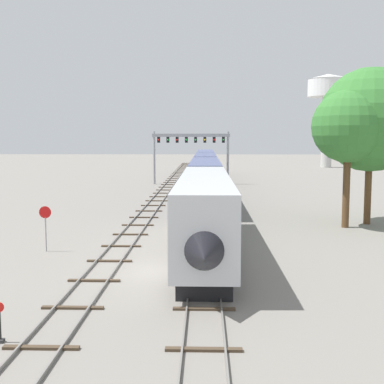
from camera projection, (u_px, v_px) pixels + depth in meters
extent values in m
plane|color=gray|center=(167.00, 271.00, 26.65)|extent=(400.00, 400.00, 0.00)
cube|color=slate|center=(201.00, 179.00, 86.24)|extent=(0.07, 200.00, 0.16)
cube|color=slate|center=(210.00, 179.00, 86.20)|extent=(0.07, 200.00, 0.16)
cube|color=#473828|center=(204.00, 350.00, 16.65)|extent=(2.60, 0.24, 0.10)
cube|color=#473828|center=(204.00, 309.00, 20.62)|extent=(2.60, 0.24, 0.10)
cube|color=#473828|center=(204.00, 281.00, 24.60)|extent=(2.60, 0.24, 0.10)
cube|color=#473828|center=(205.00, 262.00, 28.57)|extent=(2.60, 0.24, 0.10)
cube|color=#473828|center=(205.00, 247.00, 32.55)|extent=(2.60, 0.24, 0.10)
cube|color=#473828|center=(205.00, 235.00, 36.53)|extent=(2.60, 0.24, 0.10)
cube|color=#473828|center=(205.00, 225.00, 40.50)|extent=(2.60, 0.24, 0.10)
cube|color=#473828|center=(205.00, 218.00, 44.48)|extent=(2.60, 0.24, 0.10)
cube|color=#473828|center=(205.00, 211.00, 48.45)|extent=(2.60, 0.24, 0.10)
cube|color=#473828|center=(205.00, 206.00, 52.43)|extent=(2.60, 0.24, 0.10)
cube|color=#473828|center=(205.00, 201.00, 56.40)|extent=(2.60, 0.24, 0.10)
cube|color=#473828|center=(205.00, 197.00, 60.38)|extent=(2.60, 0.24, 0.10)
cube|color=#473828|center=(205.00, 193.00, 64.36)|extent=(2.60, 0.24, 0.10)
cube|color=#473828|center=(205.00, 190.00, 68.33)|extent=(2.60, 0.24, 0.10)
cube|color=#473828|center=(205.00, 187.00, 72.31)|extent=(2.60, 0.24, 0.10)
cube|color=#473828|center=(205.00, 185.00, 76.28)|extent=(2.60, 0.24, 0.10)
cube|color=#473828|center=(205.00, 182.00, 80.26)|extent=(2.60, 0.24, 0.10)
cube|color=#473828|center=(205.00, 180.00, 84.23)|extent=(2.60, 0.24, 0.10)
cube|color=#473828|center=(205.00, 179.00, 88.21)|extent=(2.60, 0.24, 0.10)
cube|color=#473828|center=(205.00, 177.00, 92.18)|extent=(2.60, 0.24, 0.10)
cube|color=#473828|center=(205.00, 175.00, 96.16)|extent=(2.60, 0.24, 0.10)
cube|color=#473828|center=(205.00, 174.00, 100.14)|extent=(2.60, 0.24, 0.10)
cube|color=#473828|center=(205.00, 172.00, 104.11)|extent=(2.60, 0.24, 0.10)
cube|color=#473828|center=(205.00, 171.00, 108.09)|extent=(2.60, 0.24, 0.10)
cube|color=#473828|center=(205.00, 170.00, 112.06)|extent=(2.60, 0.24, 0.10)
cube|color=#473828|center=(205.00, 169.00, 116.04)|extent=(2.60, 0.24, 0.10)
cube|color=#473828|center=(205.00, 168.00, 120.01)|extent=(2.60, 0.24, 0.10)
cube|color=#473828|center=(205.00, 167.00, 123.99)|extent=(2.60, 0.24, 0.10)
cube|color=#473828|center=(205.00, 166.00, 127.97)|extent=(2.60, 0.24, 0.10)
cube|color=#473828|center=(206.00, 165.00, 131.94)|extent=(2.60, 0.24, 0.10)
cube|color=#473828|center=(206.00, 165.00, 135.92)|extent=(2.60, 0.24, 0.10)
cube|color=#473828|center=(206.00, 164.00, 139.89)|extent=(2.60, 0.24, 0.10)
cube|color=#473828|center=(206.00, 163.00, 143.87)|extent=(2.60, 0.24, 0.10)
cube|color=#473828|center=(206.00, 162.00, 147.84)|extent=(2.60, 0.24, 0.10)
cube|color=#473828|center=(206.00, 162.00, 151.82)|extent=(2.60, 0.24, 0.10)
cube|color=#473828|center=(206.00, 161.00, 155.80)|extent=(2.60, 0.24, 0.10)
cube|color=#473828|center=(206.00, 161.00, 159.77)|extent=(2.60, 0.24, 0.10)
cube|color=#473828|center=(206.00, 160.00, 163.75)|extent=(2.60, 0.24, 0.10)
cube|color=#473828|center=(206.00, 160.00, 167.72)|extent=(2.60, 0.24, 0.10)
cube|color=#473828|center=(206.00, 159.00, 171.70)|extent=(2.60, 0.24, 0.10)
cube|color=#473828|center=(206.00, 159.00, 175.67)|extent=(2.60, 0.24, 0.10)
cube|color=#473828|center=(206.00, 158.00, 179.65)|extent=(2.60, 0.24, 0.10)
cube|color=#473828|center=(206.00, 158.00, 183.62)|extent=(2.60, 0.24, 0.10)
cube|color=slate|center=(159.00, 191.00, 66.51)|extent=(0.07, 160.00, 0.16)
cube|color=slate|center=(170.00, 191.00, 66.47)|extent=(0.07, 160.00, 0.16)
cube|color=#473828|center=(41.00, 348.00, 16.80)|extent=(2.60, 0.24, 0.10)
cube|color=#473828|center=(73.00, 308.00, 20.77)|extent=(2.60, 0.24, 0.10)
cube|color=#473828|center=(94.00, 281.00, 24.75)|extent=(2.60, 0.24, 0.10)
cube|color=#473828|center=(110.00, 261.00, 28.73)|extent=(2.60, 0.24, 0.10)
cube|color=#473828|center=(121.00, 246.00, 32.70)|extent=(2.60, 0.24, 0.10)
cube|color=#473828|center=(130.00, 234.00, 36.68)|extent=(2.60, 0.24, 0.10)
cube|color=#473828|center=(138.00, 225.00, 40.65)|extent=(2.60, 0.24, 0.10)
cube|color=#473828|center=(144.00, 217.00, 44.63)|extent=(2.60, 0.24, 0.10)
cube|color=#473828|center=(149.00, 211.00, 48.60)|extent=(2.60, 0.24, 0.10)
cube|color=#473828|center=(153.00, 205.00, 52.58)|extent=(2.60, 0.24, 0.10)
cube|color=#473828|center=(157.00, 201.00, 56.55)|extent=(2.60, 0.24, 0.10)
cube|color=#473828|center=(160.00, 197.00, 60.53)|extent=(2.60, 0.24, 0.10)
cube|color=#473828|center=(163.00, 193.00, 64.51)|extent=(2.60, 0.24, 0.10)
cube|color=#473828|center=(165.00, 190.00, 68.48)|extent=(2.60, 0.24, 0.10)
cube|color=#473828|center=(168.00, 187.00, 72.46)|extent=(2.60, 0.24, 0.10)
cube|color=#473828|center=(170.00, 185.00, 76.43)|extent=(2.60, 0.24, 0.10)
cube|color=#473828|center=(171.00, 182.00, 80.41)|extent=(2.60, 0.24, 0.10)
cube|color=#473828|center=(173.00, 180.00, 84.38)|extent=(2.60, 0.24, 0.10)
cube|color=#473828|center=(174.00, 178.00, 88.36)|extent=(2.60, 0.24, 0.10)
cube|color=#473828|center=(176.00, 177.00, 92.34)|extent=(2.60, 0.24, 0.10)
cube|color=#473828|center=(177.00, 175.00, 96.31)|extent=(2.60, 0.24, 0.10)
cube|color=#473828|center=(178.00, 174.00, 100.29)|extent=(2.60, 0.24, 0.10)
cube|color=#473828|center=(179.00, 172.00, 104.26)|extent=(2.60, 0.24, 0.10)
cube|color=#473828|center=(180.00, 171.00, 108.24)|extent=(2.60, 0.24, 0.10)
cube|color=#473828|center=(181.00, 170.00, 112.21)|extent=(2.60, 0.24, 0.10)
cube|color=#473828|center=(182.00, 169.00, 116.19)|extent=(2.60, 0.24, 0.10)
cube|color=#473828|center=(183.00, 168.00, 120.16)|extent=(2.60, 0.24, 0.10)
cube|color=#473828|center=(183.00, 167.00, 124.14)|extent=(2.60, 0.24, 0.10)
cube|color=#473828|center=(184.00, 166.00, 128.12)|extent=(2.60, 0.24, 0.10)
cube|color=#473828|center=(185.00, 165.00, 132.09)|extent=(2.60, 0.24, 0.10)
cube|color=#473828|center=(185.00, 165.00, 136.07)|extent=(2.60, 0.24, 0.10)
cube|color=#473828|center=(186.00, 164.00, 140.04)|extent=(2.60, 0.24, 0.10)
cube|color=#473828|center=(187.00, 163.00, 144.02)|extent=(2.60, 0.24, 0.10)
cube|color=silver|center=(205.00, 207.00, 30.66)|extent=(3.00, 20.80, 3.80)
cone|color=black|center=(204.00, 252.00, 20.16)|extent=(2.88, 2.60, 2.88)
cube|color=black|center=(204.00, 210.00, 21.39)|extent=(3.04, 1.80, 1.10)
cube|color=black|center=(205.00, 245.00, 30.91)|extent=(2.52, 18.72, 1.00)
cube|color=#4C5684|center=(205.00, 179.00, 52.32)|extent=(3.00, 20.80, 3.80)
cube|color=black|center=(205.00, 175.00, 52.28)|extent=(3.04, 19.14, 0.90)
cube|color=black|center=(205.00, 201.00, 52.58)|extent=(2.52, 18.72, 1.00)
cube|color=#4C5684|center=(205.00, 167.00, 73.99)|extent=(3.00, 20.80, 3.80)
cube|color=black|center=(205.00, 164.00, 73.95)|extent=(3.04, 19.14, 0.90)
cube|color=black|center=(205.00, 183.00, 74.24)|extent=(2.52, 18.72, 1.00)
cube|color=#4C5684|center=(205.00, 161.00, 95.65)|extent=(3.00, 20.80, 3.80)
cube|color=black|center=(205.00, 158.00, 95.61)|extent=(3.04, 19.14, 0.90)
cube|color=black|center=(205.00, 173.00, 95.91)|extent=(2.52, 18.72, 1.00)
cylinder|color=#999BA0|center=(154.00, 158.00, 77.58)|extent=(0.36, 0.36, 8.21)
cylinder|color=#999BA0|center=(228.00, 158.00, 77.26)|extent=(0.36, 0.36, 8.21)
cube|color=#999BA0|center=(191.00, 135.00, 77.05)|extent=(12.10, 0.36, 0.50)
cube|color=black|center=(159.00, 140.00, 77.31)|extent=(0.44, 0.32, 0.90)
sphere|color=red|center=(159.00, 140.00, 77.12)|extent=(0.28, 0.28, 0.28)
cube|color=black|center=(168.00, 140.00, 77.27)|extent=(0.44, 0.32, 0.90)
sphere|color=green|center=(168.00, 140.00, 77.08)|extent=(0.28, 0.28, 0.28)
cube|color=black|center=(177.00, 140.00, 77.23)|extent=(0.44, 0.32, 0.90)
sphere|color=red|center=(177.00, 140.00, 77.04)|extent=(0.28, 0.28, 0.28)
cube|color=black|center=(186.00, 140.00, 77.19)|extent=(0.44, 0.32, 0.90)
sphere|color=green|center=(186.00, 140.00, 77.00)|extent=(0.28, 0.28, 0.28)
cube|color=black|center=(196.00, 140.00, 77.15)|extent=(0.44, 0.32, 0.90)
sphere|color=green|center=(196.00, 140.00, 76.96)|extent=(0.28, 0.28, 0.28)
cube|color=black|center=(205.00, 140.00, 77.11)|extent=(0.44, 0.32, 0.90)
sphere|color=yellow|center=(205.00, 140.00, 76.92)|extent=(0.28, 0.28, 0.28)
cube|color=black|center=(214.00, 140.00, 77.07)|extent=(0.44, 0.32, 0.90)
sphere|color=red|center=(214.00, 140.00, 76.88)|extent=(0.28, 0.28, 0.28)
cube|color=black|center=(223.00, 140.00, 77.03)|extent=(0.44, 0.32, 0.90)
sphere|color=green|center=(223.00, 140.00, 76.84)|extent=(0.28, 0.28, 0.28)
cylinder|color=beige|center=(327.00, 132.00, 122.18)|extent=(2.60, 2.60, 17.27)
cylinder|color=white|center=(328.00, 88.00, 121.03)|extent=(9.71, 9.71, 4.25)
cone|color=white|center=(328.00, 76.00, 120.74)|extent=(9.91, 9.91, 1.20)
cylinder|color=black|center=(0.00, 327.00, 17.29)|extent=(0.08, 0.08, 1.10)
cube|color=#333333|center=(1.00, 341.00, 17.35)|extent=(0.24, 0.24, 0.12)
cylinder|color=gray|center=(46.00, 234.00, 31.26)|extent=(0.08, 0.08, 2.20)
cylinder|color=red|center=(45.00, 212.00, 31.09)|extent=(0.76, 0.03, 0.76)
cylinder|color=brown|center=(346.00, 190.00, 39.55)|extent=(0.56, 0.56, 6.05)
sphere|color=#387A33|center=(348.00, 126.00, 39.02)|extent=(5.74, 5.74, 5.74)
cylinder|color=brown|center=(368.00, 190.00, 41.21)|extent=(0.56, 0.56, 5.65)
sphere|color=#387A33|center=(371.00, 120.00, 40.59)|extent=(8.48, 8.48, 8.48)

